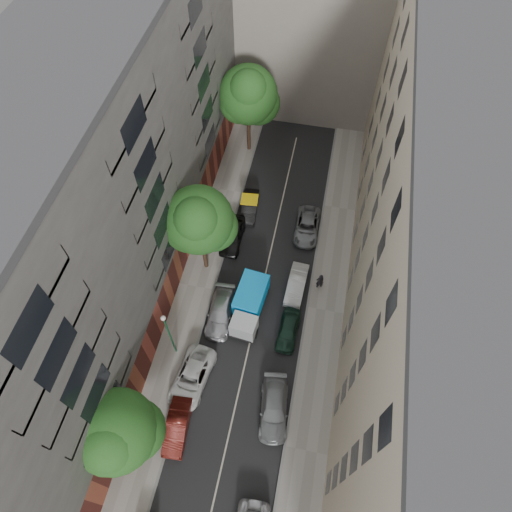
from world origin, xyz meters
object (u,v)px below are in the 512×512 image
(tarp_truck, at_px, (249,305))
(car_left_4, at_px, (232,235))
(car_left_2, at_px, (192,377))
(tree_far, at_px, (249,97))
(car_left_1, at_px, (177,427))
(car_right_1, at_px, (274,408))
(tree_mid, at_px, (200,223))
(pedestrian, at_px, (320,281))
(lamp_post, at_px, (168,331))
(car_left_5, at_px, (250,207))
(car_right_3, at_px, (296,284))
(tree_near, at_px, (117,434))
(car_right_4, at_px, (307,226))
(car_right_2, at_px, (288,330))
(car_left_3, at_px, (220,312))

(tarp_truck, distance_m, car_left_4, 7.43)
(car_left_2, height_order, tree_far, tree_far)
(tree_far, bearing_deg, car_left_1, -88.17)
(tarp_truck, height_order, car_right_1, tarp_truck)
(tree_mid, distance_m, pedestrian, 11.18)
(car_right_1, relative_size, pedestrian, 2.67)
(lamp_post, bearing_deg, car_left_5, 79.84)
(car_left_2, distance_m, car_right_1, 6.46)
(car_right_3, xyz_separation_m, tree_near, (-9.01, -14.90, 4.18))
(tree_mid, bearing_deg, tree_far, 87.69)
(car_left_4, height_order, car_right_3, car_left_4)
(car_right_1, xyz_separation_m, lamp_post, (-8.27, 2.92, 3.23))
(car_right_1, bearing_deg, car_left_4, 106.64)
(tree_near, height_order, pedestrian, tree_near)
(car_left_2, xyz_separation_m, car_right_4, (6.38, 15.60, -0.05))
(car_right_4, xyz_separation_m, lamp_post, (-8.27, -13.68, 3.29))
(car_right_1, relative_size, car_right_4, 1.04)
(tarp_truck, xyz_separation_m, car_right_2, (3.40, -1.23, -0.68))
(car_right_1, xyz_separation_m, tree_mid, (-7.90, 10.87, 5.78))
(pedestrian, bearing_deg, car_right_1, 57.05)
(car_left_1, bearing_deg, lamp_post, 104.07)
(car_right_1, bearing_deg, car_left_5, 99.84)
(car_right_2, distance_m, lamp_post, 9.48)
(car_right_3, bearing_deg, tree_far, 118.01)
(car_left_2, bearing_deg, car_right_4, 74.65)
(car_right_2, distance_m, pedestrian, 5.07)
(lamp_post, bearing_deg, car_left_4, 80.61)
(lamp_post, bearing_deg, tree_near, -95.71)
(car_left_1, distance_m, tree_far, 28.97)
(car_left_1, relative_size, car_left_2, 0.82)
(car_right_1, bearing_deg, car_left_1, -165.52)
(tree_far, bearing_deg, car_right_2, -69.50)
(car_right_1, distance_m, car_right_3, 10.40)
(car_right_1, xyz_separation_m, car_right_4, (0.00, 16.60, -0.06))
(car_right_2, bearing_deg, tree_far, 112.30)
(car_left_2, distance_m, tree_near, 7.37)
(car_left_5, xyz_separation_m, car_right_1, (5.60, -17.80, 0.04))
(tarp_truck, bearing_deg, car_right_4, 75.42)
(car_left_1, distance_m, car_right_2, 10.88)
(car_left_5, bearing_deg, car_left_4, -107.83)
(car_left_1, distance_m, lamp_post, 6.68)
(lamp_post, bearing_deg, car_right_2, 21.64)
(car_right_1, bearing_deg, tree_near, -161.10)
(car_left_3, relative_size, car_right_3, 1.15)
(tarp_truck, distance_m, car_left_2, 7.11)
(car_left_1, relative_size, tree_far, 0.43)
(lamp_post, height_order, pedestrian, lamp_post)
(tarp_truck, height_order, car_left_5, tarp_truck)
(tarp_truck, bearing_deg, car_right_3, 46.93)
(car_left_1, relative_size, car_left_5, 1.02)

